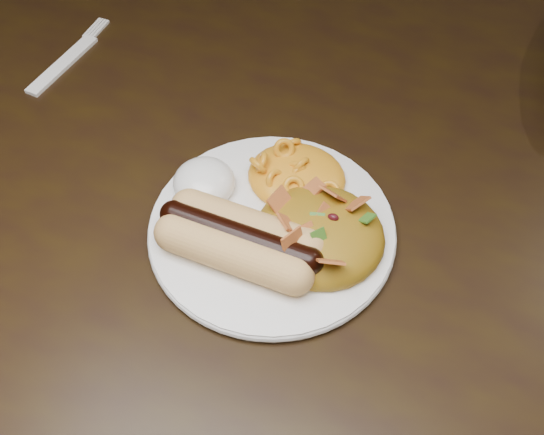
% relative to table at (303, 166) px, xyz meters
% --- Properties ---
extents(floor, '(4.00, 4.00, 0.00)m').
position_rel_table_xyz_m(floor, '(0.00, 0.00, -0.66)').
color(floor, '#32200F').
rests_on(floor, ground).
extents(table, '(1.60, 0.90, 0.75)m').
position_rel_table_xyz_m(table, '(0.00, 0.00, 0.00)').
color(table, black).
rests_on(table, floor).
extents(plate, '(0.25, 0.25, 0.01)m').
position_rel_table_xyz_m(plate, '(0.03, -0.16, 0.10)').
color(plate, white).
rests_on(plate, table).
extents(hotdog, '(0.11, 0.06, 0.03)m').
position_rel_table_xyz_m(hotdog, '(0.01, -0.19, 0.12)').
color(hotdog, '#F8D15F').
rests_on(hotdog, plate).
extents(mac_and_cheese, '(0.09, 0.08, 0.03)m').
position_rel_table_xyz_m(mac_and_cheese, '(0.03, -0.11, 0.12)').
color(mac_and_cheese, orange).
rests_on(mac_and_cheese, plate).
extents(sour_cream, '(0.07, 0.07, 0.03)m').
position_rel_table_xyz_m(sour_cream, '(-0.04, -0.14, 0.12)').
color(sour_cream, white).
rests_on(sour_cream, plate).
extents(taco_salad, '(0.11, 0.10, 0.05)m').
position_rel_table_xyz_m(taco_salad, '(0.07, -0.16, 0.12)').
color(taco_salad, '#CB5703').
rests_on(taco_salad, plate).
extents(fork, '(0.03, 0.12, 0.00)m').
position_rel_table_xyz_m(fork, '(-0.25, -0.04, 0.09)').
color(fork, white).
rests_on(fork, table).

